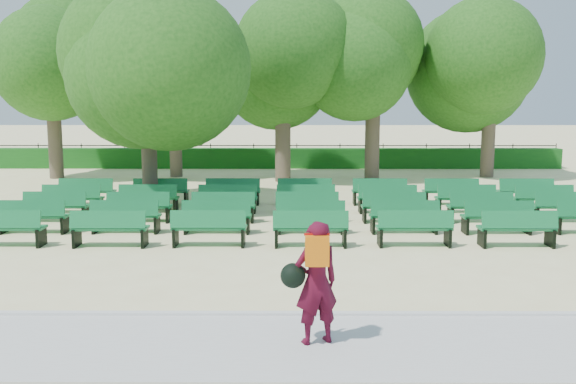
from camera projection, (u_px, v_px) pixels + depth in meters
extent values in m
plane|color=beige|center=(261.00, 231.00, 15.56)|extent=(120.00, 120.00, 0.00)
cube|color=beige|center=(235.00, 347.00, 8.24)|extent=(30.00, 2.20, 0.06)
cube|color=silver|center=(242.00, 315.00, 9.37)|extent=(30.00, 0.12, 0.10)
cube|color=#175B1A|center=(275.00, 158.00, 29.34)|extent=(26.00, 0.70, 0.90)
cube|color=#136D38|center=(308.00, 207.00, 16.61)|extent=(1.65, 0.56, 0.05)
cube|color=#136D38|center=(309.00, 199.00, 16.39)|extent=(1.62, 0.23, 0.38)
cylinder|color=brown|center=(149.00, 159.00, 18.57)|extent=(0.45, 0.45, 2.88)
ellipsoid|color=#275F19|center=(146.00, 63.00, 18.17)|extent=(4.72, 4.72, 4.24)
imported|color=#45091C|center=(316.00, 283.00, 8.19)|extent=(0.68, 0.57, 1.60)
cube|color=orange|center=(317.00, 251.00, 7.95)|extent=(0.30, 0.15, 0.37)
sphere|color=black|center=(293.00, 276.00, 8.13)|extent=(0.32, 0.32, 0.32)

